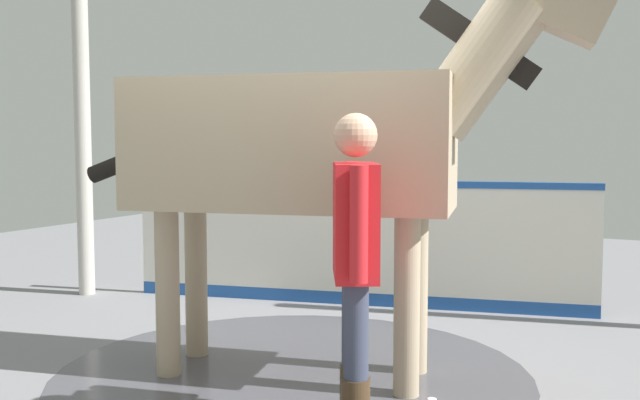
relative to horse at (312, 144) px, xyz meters
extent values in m
cube|color=gray|center=(0.10, -0.02, -1.55)|extent=(16.00, 16.00, 0.02)
cylinder|color=#4C4C54|center=(0.13, 0.03, -1.53)|extent=(3.19, 3.19, 0.00)
cube|color=silver|center=(0.60, -2.02, -0.97)|extent=(4.30, 1.04, 1.13)
cube|color=#1E4C99|center=(0.60, -2.02, -0.38)|extent=(4.31, 1.06, 0.06)
cube|color=#1E4C99|center=(0.60, -2.02, -1.48)|extent=(4.30, 1.04, 0.12)
cylinder|color=#B7B2A8|center=(3.22, -1.19, -0.05)|extent=(0.16, 0.16, 2.97)
cube|color=tan|center=(0.13, 0.03, 0.00)|extent=(2.22, 1.29, 0.84)
cylinder|color=tan|center=(-0.59, -0.37, -0.98)|extent=(0.16, 0.16, 1.11)
cylinder|color=tan|center=(-0.70, 0.08, -0.98)|extent=(0.16, 0.16, 1.11)
cylinder|color=tan|center=(0.96, -0.02, -0.98)|extent=(0.16, 0.16, 1.11)
cylinder|color=tan|center=(0.85, 0.43, -0.98)|extent=(0.16, 0.16, 1.11)
cylinder|color=tan|center=(-1.03, -0.24, 0.49)|extent=(0.88, 0.55, 0.94)
cube|color=black|center=(-1.03, -0.24, 0.61)|extent=(0.73, 0.22, 0.58)
cube|color=tan|center=(-1.49, -0.34, 0.85)|extent=(0.70, 0.42, 0.56)
cylinder|color=black|center=(1.25, 0.28, -0.10)|extent=(0.71, 0.27, 0.35)
cylinder|color=#383D51|center=(-0.70, 0.85, -0.94)|extent=(0.13, 0.13, 0.51)
cylinder|color=#47331E|center=(-0.60, 0.65, -1.37)|extent=(0.15, 0.15, 0.34)
cylinder|color=#383D51|center=(-0.60, 0.65, -0.94)|extent=(0.13, 0.13, 0.51)
cube|color=red|center=(-0.65, 0.75, -0.39)|extent=(0.42, 0.54, 0.60)
cylinder|color=red|center=(-0.79, 1.01, -0.38)|extent=(0.09, 0.09, 0.57)
cylinder|color=red|center=(-0.51, 0.49, -0.38)|extent=(0.09, 0.09, 0.57)
sphere|color=tan|center=(-0.65, 0.75, 0.05)|extent=(0.23, 0.23, 0.23)
camera|label=1|loc=(-2.19, 4.15, 0.03)|focal=40.48mm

